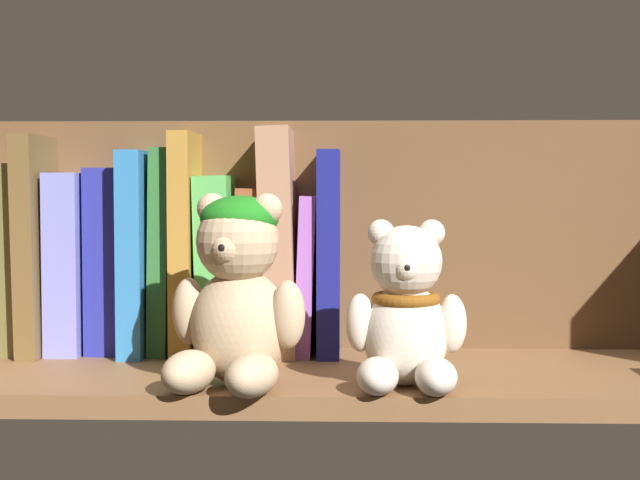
{
  "coord_description": "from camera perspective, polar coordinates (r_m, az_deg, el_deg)",
  "views": [
    {
      "loc": [
        -0.29,
        -89.31,
        18.62
      ],
      "look_at": [
        -3.16,
        0.0,
        14.1
      ],
      "focal_mm": 54.1,
      "sensor_mm": 36.0,
      "label": 1
    }
  ],
  "objects": [
    {
      "name": "shelf_board",
      "position": [
        0.91,
        2.01,
        -8.27
      ],
      "size": [
        81.66,
        24.53,
        2.0
      ],
      "primitive_type": "cube",
      "color": "brown",
      "rests_on": "ground"
    },
    {
      "name": "shelf_back_panel",
      "position": [
        1.02,
        2.0,
        -0.24
      ],
      "size": [
        84.06,
        1.2,
        26.05
      ],
      "primitive_type": "cube",
      "color": "brown",
      "rests_on": "ground"
    },
    {
      "name": "book_1",
      "position": [
        1.06,
        -17.44,
        -0.99
      ],
      "size": [
        3.47,
        10.97,
        19.41
      ],
      "primitive_type": "cube",
      "color": "brown",
      "rests_on": "shelf_board"
    },
    {
      "name": "book_2",
      "position": [
        1.05,
        -15.82,
        -0.24
      ],
      "size": [
        2.52,
        14.57,
        22.26
      ],
      "primitive_type": "cube",
      "rotation": [
        0.0,
        -0.02,
        0.0
      ],
      "color": "brown",
      "rests_on": "shelf_board"
    },
    {
      "name": "book_3",
      "position": [
        1.04,
        -14.15,
        -1.28
      ],
      "size": [
        3.43,
        11.33,
        18.47
      ],
      "primitive_type": "cube",
      "color": "#7578CB",
      "rests_on": "shelf_board"
    },
    {
      "name": "book_4",
      "position": [
        1.03,
        -12.1,
        -1.15
      ],
      "size": [
        3.53,
        9.16,
        18.97
      ],
      "primitive_type": "cube",
      "color": "navy",
      "rests_on": "shelf_board"
    },
    {
      "name": "book_5",
      "position": [
        1.02,
        -10.28,
        -0.69
      ],
      "size": [
        2.42,
        14.36,
        20.66
      ],
      "primitive_type": "cube",
      "color": "#2D74B5",
      "rests_on": "shelf_board"
    },
    {
      "name": "book_6",
      "position": [
        1.01,
        -8.88,
        -0.61
      ],
      "size": [
        2.33,
        10.91,
        21.01
      ],
      "primitive_type": "cube",
      "rotation": [
        0.0,
        0.02,
        0.0
      ],
      "color": "#2D642C",
      "rests_on": "shelf_board"
    },
    {
      "name": "book_7",
      "position": [
        1.01,
        -7.56,
        -0.17
      ],
      "size": [
        2.06,
        13.87,
        22.52
      ],
      "primitive_type": "cube",
      "color": "#A5752C",
      "rests_on": "shelf_board"
    },
    {
      "name": "book_8",
      "position": [
        1.01,
        -5.81,
        -1.42
      ],
      "size": [
        3.88,
        12.01,
        18.23
      ],
      "primitive_type": "cube",
      "rotation": [
        0.0,
        -0.02,
        0.0
      ],
      "color": "#51AE4F",
      "rests_on": "shelf_board"
    },
    {
      "name": "book_9",
      "position": [
        1.0,
        -3.99,
        -1.78
      ],
      "size": [
        2.77,
        11.58,
        16.97
      ],
      "primitive_type": "cube",
      "rotation": [
        0.0,
        0.03,
        0.0
      ],
      "color": "brown",
      "rests_on": "shelf_board"
    },
    {
      "name": "book_10",
      "position": [
        1.0,
        -2.22,
        -0.05
      ],
      "size": [
        3.95,
        12.99,
        23.09
      ],
      "primitive_type": "cube",
      "rotation": [
        0.0,
        -0.03,
        0.0
      ],
      "color": "#A6765B",
      "rests_on": "shelf_board"
    },
    {
      "name": "book_11",
      "position": [
        1.0,
        -0.6,
        -2.01
      ],
      "size": [
        2.24,
        11.17,
        16.19
      ],
      "primitive_type": "cube",
      "rotation": [
        0.0,
        0.04,
        0.0
      ],
      "color": "#9A59B9",
      "rests_on": "shelf_board"
    },
    {
      "name": "book_12",
      "position": [
        1.0,
        0.71,
        -0.7
      ],
      "size": [
        2.23,
        12.56,
        20.73
      ],
      "primitive_type": "cube",
      "color": "navy",
      "rests_on": "shelf_board"
    },
    {
      "name": "teddy_bear_larger",
      "position": [
        0.82,
        -4.75,
        -3.25
      ],
      "size": [
        12.52,
        12.88,
        16.47
      ],
      "color": "tan",
      "rests_on": "shelf_board"
    },
    {
      "name": "teddy_bear_smaller",
      "position": [
        0.82,
        5.31,
        -4.48
      ],
      "size": [
        10.37,
        10.5,
        14.24
      ],
      "color": "beige",
      "rests_on": "shelf_board"
    }
  ]
}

